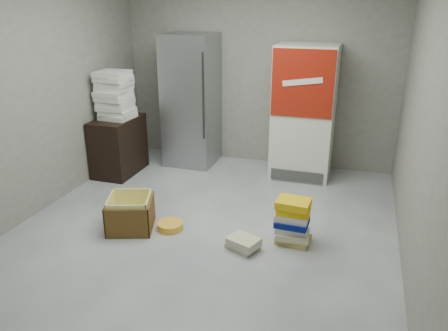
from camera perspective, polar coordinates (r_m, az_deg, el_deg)
ground at (r=4.65m, az=-3.38°, el=-9.39°), size 5.00×5.00×0.00m
room_shell at (r=4.05m, az=-3.93°, el=13.13°), size 4.04×5.04×2.82m
steel_fridge at (r=6.48m, az=-4.29°, el=8.45°), size 0.70×0.72×1.90m
coke_cooler at (r=6.08m, az=10.42°, el=6.88°), size 0.80×0.73×1.80m
wood_shelf at (r=6.36m, az=-13.59°, el=2.52°), size 0.50×0.80×0.80m
supply_box_stack at (r=6.17m, az=-14.08°, el=8.92°), size 0.45×0.45×0.65m
phonebook_stack_main at (r=4.50m, az=8.96°, el=-7.22°), size 0.38×0.31×0.48m
phonebook_stack_side at (r=4.42m, az=2.54°, el=-10.10°), size 0.38×0.35×0.13m
cardboard_box at (r=4.85m, az=-12.12°, el=-6.38°), size 0.59×0.59×0.38m
bucket_lid at (r=4.82m, az=-7.03°, el=-7.81°), size 0.34×0.34×0.08m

